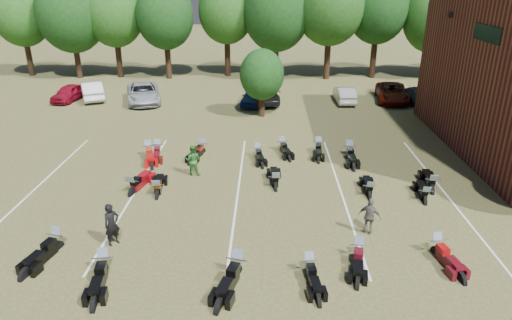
{
  "coord_description": "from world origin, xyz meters",
  "views": [
    {
      "loc": [
        -1.66,
        -17.01,
        9.84
      ],
      "look_at": [
        -2.15,
        4.0,
        1.2
      ],
      "focal_mm": 32.0,
      "sensor_mm": 36.0,
      "label": 1
    }
  ],
  "objects_px": {
    "person_black": "(112,225)",
    "car_0": "(69,93)",
    "motorcycle_7": "(133,194)",
    "person_grey": "(370,216)",
    "motorcycle_14": "(158,154)",
    "motorcycle_3": "(309,274)",
    "person_green": "(193,160)",
    "motorcycle_0": "(105,273)",
    "car_4": "(253,96)"
  },
  "relations": [
    {
      "from": "car_0",
      "to": "motorcycle_7",
      "type": "xyz_separation_m",
      "value": [
        9.98,
        -17.07,
        -0.65
      ]
    },
    {
      "from": "person_green",
      "to": "motorcycle_3",
      "type": "relative_size",
      "value": 0.77
    },
    {
      "from": "car_0",
      "to": "person_black",
      "type": "height_order",
      "value": "person_black"
    },
    {
      "from": "car_4",
      "to": "person_green",
      "type": "bearing_deg",
      "value": -91.94
    },
    {
      "from": "person_black",
      "to": "car_0",
      "type": "bearing_deg",
      "value": 68.02
    },
    {
      "from": "person_green",
      "to": "motorcycle_3",
      "type": "height_order",
      "value": "person_green"
    },
    {
      "from": "car_4",
      "to": "motorcycle_14",
      "type": "height_order",
      "value": "car_4"
    },
    {
      "from": "person_grey",
      "to": "motorcycle_0",
      "type": "height_order",
      "value": "person_grey"
    },
    {
      "from": "person_grey",
      "to": "motorcycle_7",
      "type": "xyz_separation_m",
      "value": [
        -10.58,
        3.33,
        -0.79
      ]
    },
    {
      "from": "car_4",
      "to": "motorcycle_7",
      "type": "bearing_deg",
      "value": -98.91
    },
    {
      "from": "motorcycle_14",
      "to": "motorcycle_7",
      "type": "bearing_deg",
      "value": -100.6
    },
    {
      "from": "person_grey",
      "to": "motorcycle_14",
      "type": "xyz_separation_m",
      "value": [
        -10.51,
        8.5,
        -0.79
      ]
    },
    {
      "from": "car_4",
      "to": "motorcycle_0",
      "type": "xyz_separation_m",
      "value": [
        -4.58,
        -22.51,
        -0.66
      ]
    },
    {
      "from": "motorcycle_0",
      "to": "motorcycle_14",
      "type": "bearing_deg",
      "value": 85.17
    },
    {
      "from": "motorcycle_7",
      "to": "person_grey",
      "type": "bearing_deg",
      "value": 175.3
    },
    {
      "from": "car_4",
      "to": "person_green",
      "type": "relative_size",
      "value": 2.36
    },
    {
      "from": "person_grey",
      "to": "motorcycle_7",
      "type": "height_order",
      "value": "person_grey"
    },
    {
      "from": "car_4",
      "to": "motorcycle_7",
      "type": "xyz_separation_m",
      "value": [
        -5.3,
        -16.26,
        -0.66
      ]
    },
    {
      "from": "person_black",
      "to": "motorcycle_0",
      "type": "xyz_separation_m",
      "value": [
        0.25,
        -1.92,
        -0.86
      ]
    },
    {
      "from": "person_black",
      "to": "motorcycle_14",
      "type": "height_order",
      "value": "person_black"
    },
    {
      "from": "person_grey",
      "to": "person_green",
      "type": "bearing_deg",
      "value": -6.32
    },
    {
      "from": "person_grey",
      "to": "motorcycle_3",
      "type": "xyz_separation_m",
      "value": [
        -2.64,
        -2.77,
        -0.79
      ]
    },
    {
      "from": "person_green",
      "to": "motorcycle_14",
      "type": "xyz_separation_m",
      "value": [
        -2.51,
        2.81,
        -0.82
      ]
    },
    {
      "from": "motorcycle_0",
      "to": "car_4",
      "type": "bearing_deg",
      "value": 70.41
    },
    {
      "from": "motorcycle_7",
      "to": "motorcycle_3",
      "type": "bearing_deg",
      "value": 155.23
    },
    {
      "from": "motorcycle_3",
      "to": "car_4",
      "type": "bearing_deg",
      "value": 90.44
    },
    {
      "from": "person_grey",
      "to": "motorcycle_14",
      "type": "bearing_deg",
      "value": -9.89
    },
    {
      "from": "person_grey",
      "to": "car_0",
      "type": "bearing_deg",
      "value": -15.71
    },
    {
      "from": "car_0",
      "to": "motorcycle_3",
      "type": "height_order",
      "value": "car_0"
    },
    {
      "from": "person_green",
      "to": "person_grey",
      "type": "relative_size",
      "value": 1.04
    },
    {
      "from": "person_green",
      "to": "motorcycle_0",
      "type": "bearing_deg",
      "value": 82.35
    },
    {
      "from": "motorcycle_0",
      "to": "person_green",
      "type": "bearing_deg",
      "value": 69.73
    },
    {
      "from": "car_4",
      "to": "person_grey",
      "type": "relative_size",
      "value": 2.46
    },
    {
      "from": "person_black",
      "to": "motorcycle_14",
      "type": "bearing_deg",
      "value": 44.39
    },
    {
      "from": "person_grey",
      "to": "motorcycle_7",
      "type": "relative_size",
      "value": 0.63
    },
    {
      "from": "person_black",
      "to": "person_grey",
      "type": "relative_size",
      "value": 1.1
    },
    {
      "from": "person_grey",
      "to": "car_4",
      "type": "bearing_deg",
      "value": -45.86
    },
    {
      "from": "motorcycle_14",
      "to": "car_0",
      "type": "bearing_deg",
      "value": 120.35
    },
    {
      "from": "motorcycle_7",
      "to": "motorcycle_14",
      "type": "height_order",
      "value": "motorcycle_7"
    },
    {
      "from": "motorcycle_14",
      "to": "motorcycle_3",
      "type": "bearing_deg",
      "value": -64.89
    },
    {
      "from": "car_0",
      "to": "motorcycle_0",
      "type": "xyz_separation_m",
      "value": [
        10.7,
        -23.32,
        -0.65
      ]
    },
    {
      "from": "motorcycle_0",
      "to": "motorcycle_3",
      "type": "distance_m",
      "value": 7.22
    },
    {
      "from": "motorcycle_14",
      "to": "car_4",
      "type": "bearing_deg",
      "value": 54.92
    },
    {
      "from": "motorcycle_0",
      "to": "motorcycle_7",
      "type": "xyz_separation_m",
      "value": [
        -0.72,
        6.25,
        0.0
      ]
    },
    {
      "from": "person_green",
      "to": "motorcycle_14",
      "type": "height_order",
      "value": "person_green"
    },
    {
      "from": "person_grey",
      "to": "motorcycle_0",
      "type": "relative_size",
      "value": 0.65
    },
    {
      "from": "person_black",
      "to": "motorcycle_7",
      "type": "height_order",
      "value": "person_black"
    },
    {
      "from": "motorcycle_7",
      "to": "car_0",
      "type": "bearing_deg",
      "value": -46.93
    },
    {
      "from": "motorcycle_7",
      "to": "motorcycle_14",
      "type": "xyz_separation_m",
      "value": [
        0.07,
        5.17,
        0.0
      ]
    },
    {
      "from": "motorcycle_0",
      "to": "motorcycle_14",
      "type": "distance_m",
      "value": 11.43
    }
  ]
}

